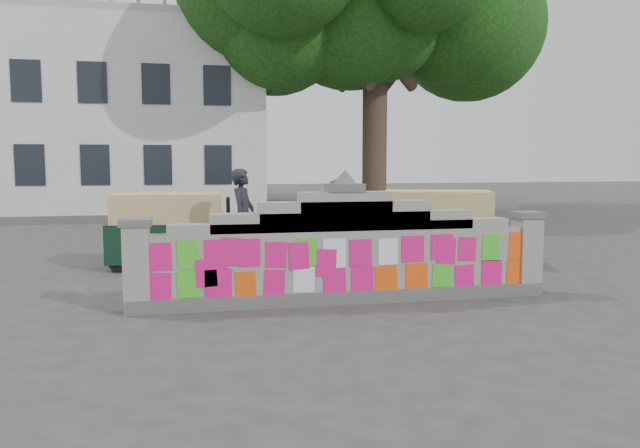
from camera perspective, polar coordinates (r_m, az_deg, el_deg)
The scene contains 9 objects.
ground at distance 9.54m, azimuth 2.25°, elevation -7.15°, with size 100.00×100.00×0.00m, color #383533.
parapet_wall at distance 9.40m, azimuth 2.28°, elevation -2.70°, with size 6.48×0.44×2.01m.
building at distance 31.40m, azimuth -20.95°, elevation 8.80°, with size 16.00×10.00×8.90m.
shade_tree at distance 29.07m, azimuth 5.12°, elevation 19.26°, with size 12.00×10.00×12.00m.
cyclist_bike at distance 11.63m, azimuth -7.02°, elevation -2.28°, with size 0.69×1.96×1.03m, color black.
cyclist_rider at distance 11.58m, azimuth -7.04°, elevation -0.52°, with size 0.64×0.42×1.75m, color black.
pedestrian at distance 13.17m, azimuth 1.55°, elevation 0.30°, with size 0.86×0.67×1.77m, color #25885E.
rickshaw_left at distance 12.96m, azimuth -13.39°, elevation -0.42°, with size 2.73×1.40×1.49m.
rickshaw_right at distance 13.22m, azimuth 10.31°, elevation -0.17°, with size 2.83×2.00×1.52m.
Camera 1 is at (-2.32, -9.01, 2.13)m, focal length 35.00 mm.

